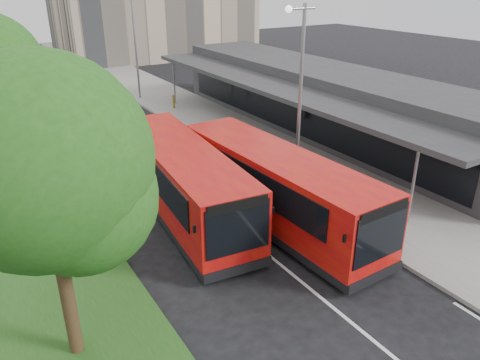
# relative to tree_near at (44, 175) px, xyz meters

# --- Properties ---
(ground) EXTENTS (120.00, 120.00, 0.00)m
(ground) POSITION_rel_tree_near_xyz_m (7.01, 2.95, -5.10)
(ground) COLOR black
(ground) RESTS_ON ground
(pavement) EXTENTS (5.00, 80.00, 0.15)m
(pavement) POSITION_rel_tree_near_xyz_m (13.01, 22.95, -5.02)
(pavement) COLOR gray
(pavement) RESTS_ON ground
(lane_centre_line) EXTENTS (0.12, 70.00, 0.01)m
(lane_centre_line) POSITION_rel_tree_near_xyz_m (7.01, 17.95, -5.09)
(lane_centre_line) COLOR silver
(lane_centre_line) RESTS_ON ground
(kerb_dashes) EXTENTS (0.12, 56.00, 0.01)m
(kerb_dashes) POSITION_rel_tree_near_xyz_m (10.31, 21.95, -5.09)
(kerb_dashes) COLOR silver
(kerb_dashes) RESTS_ON ground
(station_building) EXTENTS (7.70, 26.00, 4.00)m
(station_building) POSITION_rel_tree_near_xyz_m (17.87, 10.95, -3.06)
(station_building) COLOR #2B2B2D
(station_building) RESTS_ON ground
(tree_near) EXTENTS (4.91, 4.91, 7.90)m
(tree_near) POSITION_rel_tree_near_xyz_m (0.00, 0.00, 0.00)
(tree_near) COLOR #382716
(tree_near) RESTS_ON ground
(lamp_post_near) EXTENTS (1.44, 0.28, 8.00)m
(lamp_post_near) POSITION_rel_tree_near_xyz_m (11.13, 4.95, -0.38)
(lamp_post_near) COLOR gray
(lamp_post_near) RESTS_ON pavement
(lamp_post_far) EXTENTS (1.44, 0.28, 8.00)m
(lamp_post_far) POSITION_rel_tree_near_xyz_m (11.13, 24.95, -0.38)
(lamp_post_far) COLOR gray
(lamp_post_far) RESTS_ON pavement
(bus_main) EXTENTS (3.03, 10.52, 2.95)m
(bus_main) POSITION_rel_tree_near_xyz_m (8.63, 2.96, -3.59)
(bus_main) COLOR red
(bus_main) RESTS_ON ground
(bus_second) EXTENTS (3.60, 10.56, 2.94)m
(bus_second) POSITION_rel_tree_near_xyz_m (5.81, 5.55, -3.59)
(bus_second) COLOR red
(bus_second) RESTS_ON ground
(litter_bin) EXTENTS (0.58, 0.58, 0.84)m
(litter_bin) POSITION_rel_tree_near_xyz_m (11.93, 13.54, -4.53)
(litter_bin) COLOR #332315
(litter_bin) RESTS_ON pavement
(bollard) EXTENTS (0.19, 0.19, 0.97)m
(bollard) POSITION_rel_tree_near_xyz_m (12.23, 20.68, -4.47)
(bollard) COLOR yellow
(bollard) RESTS_ON pavement
(car_near) EXTENTS (1.53, 3.67, 1.24)m
(car_near) POSITION_rel_tree_near_xyz_m (8.89, 40.96, -4.48)
(car_near) COLOR #5D0D11
(car_near) RESTS_ON ground
(car_far) EXTENTS (2.52, 4.41, 1.37)m
(car_far) POSITION_rel_tree_near_xyz_m (5.85, 47.61, -4.41)
(car_far) COLOR navy
(car_far) RESTS_ON ground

